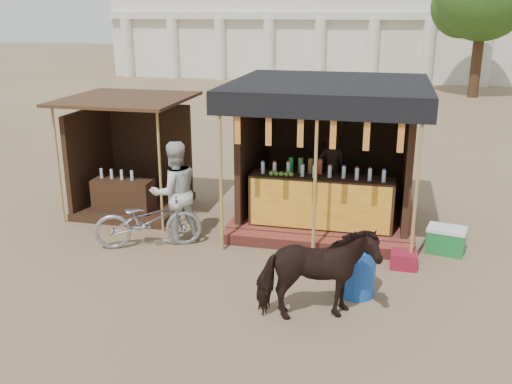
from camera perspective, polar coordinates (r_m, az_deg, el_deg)
The scene contains 10 objects.
ground at distance 8.61m, azimuth -2.46°, elevation -10.19°, with size 120.00×120.00×0.00m, color #846B4C.
main_stall at distance 11.14m, azimuth 7.09°, elevation 1.94°, with size 3.60×3.61×2.78m.
secondary_stall at distance 12.21m, azimuth -12.84°, elevation 2.20°, with size 2.40×2.40×2.38m.
cow at distance 7.72m, azimuth 6.06°, elevation -8.21°, with size 0.72×1.58×1.33m, color black.
motorbike at distance 10.24m, azimuth -10.73°, elevation -2.79°, with size 0.65×1.87×0.98m, color #94969D.
bystander at distance 10.28m, azimuth -8.13°, elevation -0.01°, with size 0.90×0.70×1.85m, color beige.
blue_barrel at distance 8.57m, azimuth 10.07°, elevation -7.83°, with size 0.54×0.54×0.74m, color #1646A5.
red_crate at distance 9.69m, azimuth 14.55°, elevation -6.58°, with size 0.43×0.37×0.27m, color maroon.
cooler at distance 10.44m, azimuth 18.47°, elevation -4.57°, with size 0.72×0.57×0.46m.
background_building at distance 37.49m, azimuth 7.23°, elevation 17.56°, with size 26.00×7.45×8.18m.
Camera 1 is at (2.08, -7.32, 4.04)m, focal length 40.00 mm.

